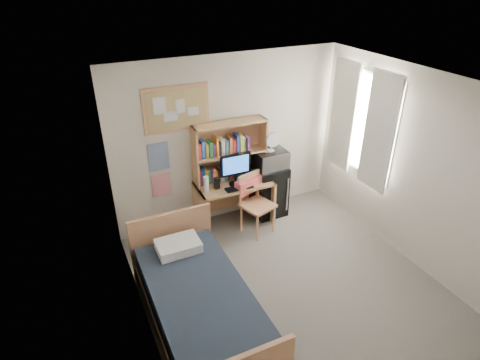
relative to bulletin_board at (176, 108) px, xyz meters
name	(u,v)px	position (x,y,z in m)	size (l,w,h in m)	color
floor	(297,295)	(0.78, -2.08, -1.93)	(3.60, 4.20, 0.02)	slate
ceiling	(315,92)	(0.78, -2.08, 0.68)	(3.60, 4.20, 0.02)	silver
wall_back	(228,140)	(0.78, 0.02, -0.62)	(3.60, 0.04, 2.60)	silver
wall_front	(473,356)	(0.78, -4.18, -0.62)	(3.60, 0.04, 2.60)	silver
wall_left	(143,251)	(-1.02, -2.08, -0.62)	(0.04, 4.20, 2.60)	silver
wall_right	(424,175)	(2.58, -2.08, -0.62)	(0.04, 4.20, 2.60)	silver
window_unit	(361,123)	(2.53, -0.88, -0.32)	(0.10, 1.40, 1.70)	white
curtain_left	(379,133)	(2.50, -1.28, -0.32)	(0.04, 0.55, 1.70)	white
curtain_right	(343,115)	(2.50, -0.48, -0.32)	(0.04, 0.55, 1.70)	white
bulletin_board	(176,108)	(0.00, 0.00, 0.00)	(0.94, 0.03, 0.64)	tan
poster_wave	(158,157)	(-0.32, 0.01, -0.67)	(0.30, 0.01, 0.42)	#254C94
poster_japan	(161,185)	(-0.32, 0.01, -1.14)	(0.28, 0.01, 0.36)	#E5284B
desk	(234,203)	(0.73, -0.30, -1.55)	(1.17, 0.59, 0.73)	tan
desk_chair	(258,205)	(0.95, -0.66, -1.45)	(0.47, 0.47, 0.95)	tan
mini_fridge	(268,190)	(1.36, -0.25, -1.50)	(0.50, 0.50, 0.85)	black
bed	(201,308)	(-0.48, -2.05, -1.64)	(1.03, 2.07, 0.57)	#1B2432
hutch	(230,151)	(0.73, -0.15, -0.73)	(1.13, 0.29, 0.92)	tan
monitor	(235,170)	(0.72, -0.36, -0.94)	(0.47, 0.04, 0.50)	black
keyboard	(239,188)	(0.72, -0.50, -1.18)	(0.42, 0.14, 0.02)	black
speaker_left	(217,183)	(0.42, -0.35, -1.10)	(0.07, 0.07, 0.17)	black
speaker_right	(254,175)	(1.02, -0.36, -1.10)	(0.07, 0.07, 0.18)	black
water_bottle	(206,184)	(0.24, -0.38, -1.06)	(0.07, 0.07, 0.25)	white
hoodie	(249,185)	(0.89, -0.47, -1.18)	(0.46, 0.14, 0.22)	#F55F5D
microwave	(270,159)	(1.36, -0.27, -0.93)	(0.48, 0.37, 0.28)	silver
desk_fan	(271,142)	(1.36, -0.27, -0.64)	(0.23, 0.23, 0.29)	white
pillow	(178,246)	(-0.48, -1.30, -1.29)	(0.52, 0.37, 0.13)	white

